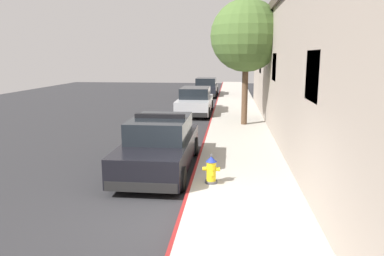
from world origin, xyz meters
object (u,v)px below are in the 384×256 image
(parked_car_silver_ahead, at_px, (195,101))
(street_tree, at_px, (246,36))
(parked_car_dark_far, at_px, (206,87))
(police_cruiser, at_px, (160,145))
(fire_hydrant, at_px, (211,170))

(parked_car_silver_ahead, bearing_deg, street_tree, -55.68)
(parked_car_dark_far, bearing_deg, parked_car_silver_ahead, -89.82)
(parked_car_dark_far, relative_size, street_tree, 0.84)
(parked_car_silver_ahead, height_order, street_tree, street_tree)
(parked_car_silver_ahead, distance_m, parked_car_dark_far, 10.03)
(police_cruiser, relative_size, fire_hydrant, 6.37)
(fire_hydrant, distance_m, street_tree, 9.30)
(parked_car_dark_far, distance_m, street_tree, 14.73)
(parked_car_dark_far, xyz_separation_m, street_tree, (2.76, -14.03, 3.53))
(parked_car_dark_far, bearing_deg, police_cruiser, -89.91)
(parked_car_silver_ahead, xyz_separation_m, fire_hydrant, (1.61, -12.43, -0.22))
(police_cruiser, height_order, fire_hydrant, police_cruiser)
(parked_car_dark_far, bearing_deg, fire_hydrant, -85.82)
(police_cruiser, bearing_deg, street_tree, 68.47)
(parked_car_silver_ahead, distance_m, street_tree, 5.99)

